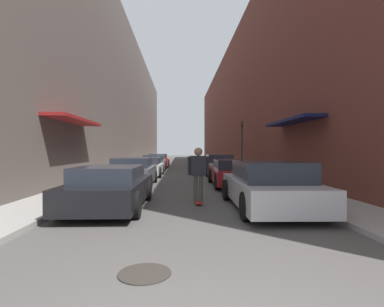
{
  "coord_description": "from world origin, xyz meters",
  "views": [
    {
      "loc": [
        -0.23,
        -1.97,
        1.64
      ],
      "look_at": [
        0.34,
        12.02,
        1.48
      ],
      "focal_mm": 28.0,
      "sensor_mm": 36.0,
      "label": 1
    }
  ],
  "objects": [
    {
      "name": "parked_car_right_2",
      "position": [
        2.32,
        17.47,
        0.64
      ],
      "size": [
        1.91,
        4.26,
        1.34
      ],
      "color": "#B7B7BC",
      "rests_on": "ground"
    },
    {
      "name": "ground",
      "position": [
        0.0,
        25.02,
        0.0
      ],
      "size": [
        137.63,
        137.63,
        0.0
      ],
      "primitive_type": "plane",
      "color": "#4C4947"
    },
    {
      "name": "parked_car_right_0",
      "position": [
        2.24,
        6.25,
        0.64
      ],
      "size": [
        2.09,
        4.74,
        1.33
      ],
      "color": "#B7B7BC",
      "rests_on": "ground"
    },
    {
      "name": "parked_car_left_2",
      "position": [
        -2.31,
        16.98,
        0.58
      ],
      "size": [
        1.98,
        4.52,
        1.19
      ],
      "color": "silver",
      "rests_on": "ground"
    },
    {
      "name": "parked_car_left_0",
      "position": [
        -2.16,
        6.47,
        0.59
      ],
      "size": [
        1.97,
        4.35,
        1.19
      ],
      "color": "black",
      "rests_on": "ground"
    },
    {
      "name": "parked_car_left_4",
      "position": [
        -2.25,
        26.64,
        0.64
      ],
      "size": [
        1.99,
        4.32,
        1.28
      ],
      "color": "maroon",
      "rests_on": "ground"
    },
    {
      "name": "parked_car_left_3",
      "position": [
        -2.27,
        21.87,
        0.62
      ],
      "size": [
        1.91,
        4.03,
        1.25
      ],
      "color": "#515459",
      "rests_on": "ground"
    },
    {
      "name": "parked_car_right_1",
      "position": [
        2.15,
        11.6,
        0.6
      ],
      "size": [
        1.88,
        4.52,
        1.21
      ],
      "color": "maroon",
      "rests_on": "ground"
    },
    {
      "name": "curb_strip_left",
      "position": [
        -4.2,
        31.28,
        0.06
      ],
      "size": [
        1.8,
        62.56,
        0.12
      ],
      "color": "gray",
      "rests_on": "ground"
    },
    {
      "name": "manhole_cover",
      "position": [
        -0.69,
        1.97,
        0.01
      ],
      "size": [
        0.7,
        0.7,
        0.02
      ],
      "color": "#332D28",
      "rests_on": "ground"
    },
    {
      "name": "building_row_left",
      "position": [
        -7.1,
        31.28,
        6.99
      ],
      "size": [
        4.9,
        62.56,
        13.98
      ],
      "color": "#564C47",
      "rests_on": "ground"
    },
    {
      "name": "parked_car_left_1",
      "position": [
        -2.35,
        11.79,
        0.63
      ],
      "size": [
        1.94,
        4.25,
        1.29
      ],
      "color": "#515459",
      "rests_on": "ground"
    },
    {
      "name": "building_row_right",
      "position": [
        7.1,
        31.28,
        6.52
      ],
      "size": [
        4.9,
        62.56,
        13.05
      ],
      "color": "brown",
      "rests_on": "ground"
    },
    {
      "name": "traffic_light",
      "position": [
        4.15,
        18.95,
        2.31
      ],
      "size": [
        0.16,
        0.22,
        3.54
      ],
      "color": "#2D2D2D",
      "rests_on": "curb_strip_right"
    },
    {
      "name": "curb_strip_right",
      "position": [
        4.2,
        31.28,
        0.06
      ],
      "size": [
        1.8,
        62.56,
        0.12
      ],
      "color": "gray",
      "rests_on": "ground"
    },
    {
      "name": "skateboarder",
      "position": [
        0.33,
        7.08,
        1.05
      ],
      "size": [
        0.66,
        0.78,
        1.71
      ],
      "color": "#B2231E",
      "rests_on": "ground"
    }
  ]
}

